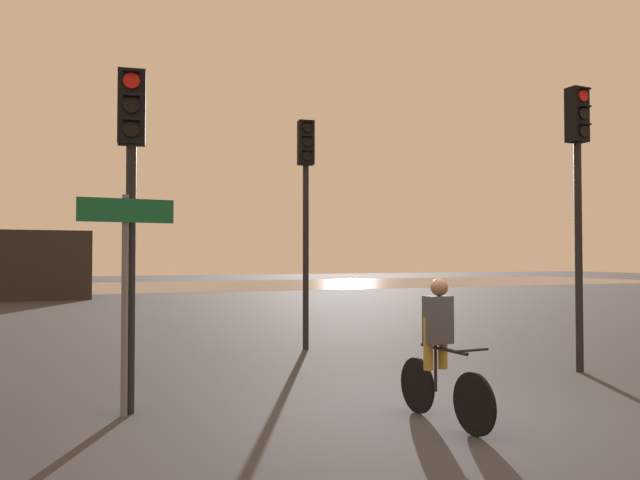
{
  "coord_description": "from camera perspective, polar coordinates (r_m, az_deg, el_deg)",
  "views": [
    {
      "loc": [
        -4.04,
        -6.25,
        1.86
      ],
      "look_at": [
        0.5,
        5.0,
        2.2
      ],
      "focal_mm": 35.0,
      "sensor_mm": 36.0,
      "label": 1
    }
  ],
  "objects": [
    {
      "name": "ground_plane",
      "position": [
        7.67,
        10.99,
        -15.6
      ],
      "size": [
        120.0,
        120.0,
        0.0
      ],
      "primitive_type": "plane",
      "color": "#333338"
    },
    {
      "name": "water_strip",
      "position": [
        41.53,
        -16.42,
        -4.11
      ],
      "size": [
        80.0,
        16.0,
        0.01
      ],
      "primitive_type": "cube",
      "color": "slate",
      "rests_on": "ground"
    },
    {
      "name": "traffic_light_near_right",
      "position": [
        11.1,
        22.51,
        5.56
      ],
      "size": [
        0.33,
        0.35,
        4.65
      ],
      "rotation": [
        0.0,
        0.0,
        3.19
      ],
      "color": "black",
      "rests_on": "ground"
    },
    {
      "name": "traffic_light_near_left",
      "position": [
        7.87,
        -16.88,
        5.9
      ],
      "size": [
        0.35,
        0.36,
        4.12
      ],
      "rotation": [
        0.0,
        0.0,
        3.02
      ],
      "color": "black",
      "rests_on": "ground"
    },
    {
      "name": "traffic_light_center",
      "position": [
        12.7,
        -1.3,
        4.54
      ],
      "size": [
        0.35,
        0.37,
        4.65
      ],
      "rotation": [
        0.0,
        0.0,
        2.99
      ],
      "color": "black",
      "rests_on": "ground"
    },
    {
      "name": "direction_sign_post",
      "position": [
        7.67,
        -17.38,
        -2.74
      ],
      "size": [
        1.1,
        0.14,
        2.6
      ],
      "rotation": [
        0.0,
        0.0,
        3.2
      ],
      "color": "slate",
      "rests_on": "ground"
    },
    {
      "name": "cyclist",
      "position": [
        7.27,
        10.91,
        -9.79
      ],
      "size": [
        0.46,
        1.71,
        1.62
      ],
      "rotation": [
        0.0,
        0.0,
        -3.09
      ],
      "color": "black",
      "rests_on": "ground"
    }
  ]
}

